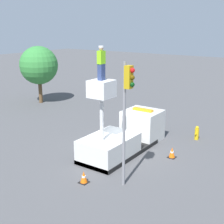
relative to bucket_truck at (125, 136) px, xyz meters
name	(u,v)px	position (x,y,z in m)	size (l,w,h in m)	color
ground_plane	(119,153)	(-0.56, 0.00, -0.92)	(120.00, 120.00, 0.00)	#4C4C4F
bucket_truck	(125,136)	(0.00, 0.00, 0.00)	(6.57, 2.34, 4.64)	black
worker	(101,63)	(-2.27, 0.00, 4.60)	(0.40, 0.26, 1.75)	navy
traffic_light_pole	(127,101)	(-3.66, -2.44, 3.22)	(0.34, 0.57, 5.87)	gray
fire_hydrant	(197,133)	(4.26, -2.98, -0.46)	(0.51, 0.27, 0.94)	gold
traffic_cone_rear	(84,177)	(-4.59, -0.62, -0.64)	(0.44, 0.44, 0.60)	black
traffic_cone_curbside	(172,153)	(0.60, -2.87, -0.62)	(0.44, 0.44, 0.62)	black
tree_left_bg	(39,65)	(5.39, 13.22, 2.73)	(3.63, 3.63, 5.47)	brown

